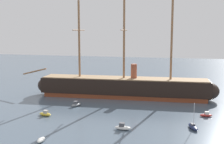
# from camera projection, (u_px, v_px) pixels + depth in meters

# --- Properties ---
(tall_ship) EXTENTS (65.58, 14.98, 31.53)m
(tall_ship) POSITION_uv_depth(u_px,v_px,m) (124.00, 87.00, 93.56)
(tall_ship) COLOR brown
(tall_ship) RESTS_ON ground
(dinghy_foreground_left) EXTENTS (1.64, 3.02, 0.68)m
(dinghy_foreground_left) POSITION_uv_depth(u_px,v_px,m) (41.00, 140.00, 56.05)
(dinghy_foreground_left) COLOR silver
(dinghy_foreground_left) RESTS_ON ground
(motorboat_near_centre) EXTENTS (3.70, 1.57, 1.55)m
(motorboat_near_centre) POSITION_uv_depth(u_px,v_px,m) (123.00, 127.00, 62.78)
(motorboat_near_centre) COLOR silver
(motorboat_near_centre) RESTS_ON ground
(motorboat_mid_left) EXTENTS (3.72, 2.14, 1.47)m
(motorboat_mid_left) POSITION_uv_depth(u_px,v_px,m) (45.00, 114.00, 73.24)
(motorboat_mid_left) COLOR gold
(motorboat_mid_left) RESTS_ON ground
(sailboat_mid_right) EXTENTS (2.78, 4.80, 5.99)m
(sailboat_mid_right) POSITION_uv_depth(u_px,v_px,m) (193.00, 127.00, 63.34)
(sailboat_mid_right) COLOR #1E284C
(sailboat_mid_right) RESTS_ON ground
(motorboat_alongside_bow) EXTENTS (2.68, 3.98, 1.54)m
(motorboat_alongside_bow) POSITION_uv_depth(u_px,v_px,m) (76.00, 104.00, 82.57)
(motorboat_alongside_bow) COLOR gray
(motorboat_alongside_bow) RESTS_ON ground
(motorboat_alongside_stern) EXTENTS (3.30, 1.85, 1.31)m
(motorboat_alongside_stern) POSITION_uv_depth(u_px,v_px,m) (206.00, 115.00, 72.43)
(motorboat_alongside_stern) COLOR #B22D28
(motorboat_alongside_stern) RESTS_ON ground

